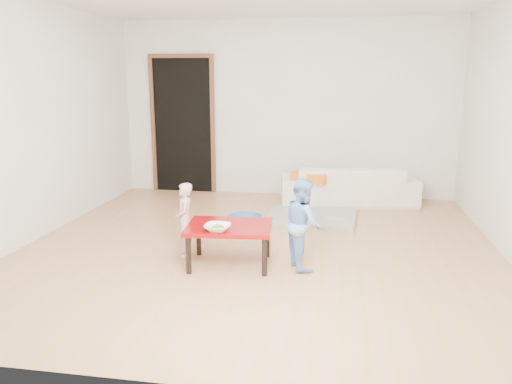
% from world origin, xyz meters
% --- Properties ---
extents(floor, '(5.00, 5.00, 0.01)m').
position_xyz_m(floor, '(0.00, 0.00, 0.00)').
color(floor, '#AF854B').
rests_on(floor, ground).
extents(back_wall, '(5.00, 0.02, 2.60)m').
position_xyz_m(back_wall, '(0.00, 2.50, 1.30)').
color(back_wall, beige).
rests_on(back_wall, floor).
extents(left_wall, '(0.02, 5.00, 2.60)m').
position_xyz_m(left_wall, '(-2.50, 0.00, 1.30)').
color(left_wall, beige).
rests_on(left_wall, floor).
extents(doorway, '(1.02, 0.08, 2.11)m').
position_xyz_m(doorway, '(-1.60, 2.48, 1.02)').
color(doorway, brown).
rests_on(doorway, back_wall).
extents(sofa, '(1.98, 1.00, 0.55)m').
position_xyz_m(sofa, '(0.95, 2.05, 0.28)').
color(sofa, white).
rests_on(sofa, floor).
extents(cushion, '(0.61, 0.58, 0.13)m').
position_xyz_m(cushion, '(0.46, 1.81, 0.43)').
color(cushion, orange).
rests_on(cushion, sofa).
extents(red_table, '(0.85, 0.67, 0.40)m').
position_xyz_m(red_table, '(-0.20, -0.55, 0.20)').
color(red_table, maroon).
rests_on(red_table, floor).
extents(bowl, '(0.24, 0.24, 0.06)m').
position_xyz_m(bowl, '(-0.27, -0.75, 0.43)').
color(bowl, white).
rests_on(bowl, red_table).
extents(broccoli, '(0.12, 0.12, 0.06)m').
position_xyz_m(broccoli, '(-0.27, -0.75, 0.43)').
color(broccoli, '#2D5919').
rests_on(broccoli, red_table).
extents(child_pink, '(0.26, 0.32, 0.75)m').
position_xyz_m(child_pink, '(-0.70, -0.38, 0.38)').
color(child_pink, '#E4687F').
rests_on(child_pink, floor).
extents(child_blue, '(0.47, 0.51, 0.86)m').
position_xyz_m(child_blue, '(0.50, -0.49, 0.43)').
color(child_blue, '#6399E7').
rests_on(child_blue, floor).
extents(basin, '(0.44, 0.44, 0.14)m').
position_xyz_m(basin, '(-0.29, 0.69, 0.07)').
color(basin, '#2C66A9').
rests_on(basin, floor).
extents(blanket, '(1.16, 0.99, 0.06)m').
position_xyz_m(blanket, '(0.49, 1.17, 0.03)').
color(blanket, '#A39C90').
rests_on(blanket, floor).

